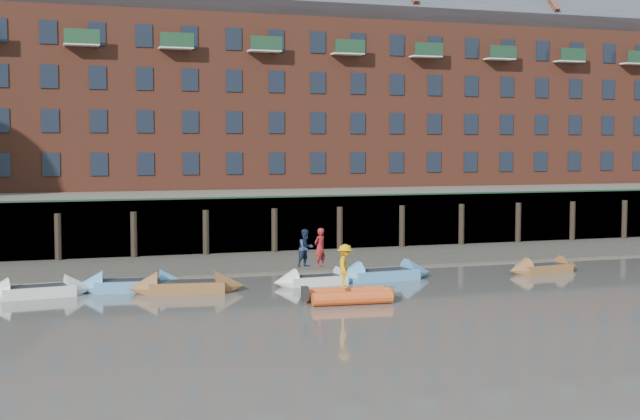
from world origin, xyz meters
name	(u,v)px	position (x,y,z in m)	size (l,w,h in m)	color
ground	(493,322)	(0.00, 0.00, 0.00)	(220.00, 220.00, 0.00)	#5D5851
foreshore	(328,260)	(0.00, 18.00, 0.00)	(110.00, 8.00, 0.50)	#3D382F
mud_band	(350,268)	(0.00, 14.60, 0.00)	(110.00, 1.60, 0.10)	#4C4336
river_wall	(304,224)	(0.00, 22.38, 1.59)	(110.00, 1.23, 3.30)	#2D2A26
bank_terrace	(249,208)	(0.00, 36.00, 1.60)	(110.00, 28.00, 3.20)	#5E594D
apartment_terrace	(245,56)	(0.00, 36.99, 12.82)	(80.60, 15.56, 20.98)	brown
rowboat_0	(38,291)	(-15.21, 10.59, 0.23)	(4.68, 1.89, 1.32)	silver
rowboat_1	(132,285)	(-11.36, 10.87, 0.25)	(4.93, 1.90, 1.39)	#4A8ABB
rowboat_2	(187,287)	(-9.20, 9.67, 0.25)	(5.03, 2.08, 1.41)	brown
rowboat_3	(317,280)	(-3.29, 10.01, 0.21)	(4.12, 1.45, 1.18)	silver
rowboat_4	(383,275)	(0.07, 10.33, 0.25)	(5.00, 1.84, 1.42)	#4A8ABB
rowboat_6	(544,268)	(8.50, 10.09, 0.21)	(4.19, 1.60, 1.19)	brown
rib_tender	(352,296)	(-3.32, 5.32, 0.27)	(3.58, 1.92, 0.61)	#DD4F1C
person_rower_a	(320,248)	(-3.15, 9.94, 1.67)	(0.64, 0.42, 1.76)	maroon
person_rower_b	(306,248)	(-3.74, 10.17, 1.64)	(0.83, 0.64, 1.70)	#19233F
person_rib_crew	(345,266)	(-3.60, 5.42, 1.45)	(1.13, 0.65, 1.75)	orange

